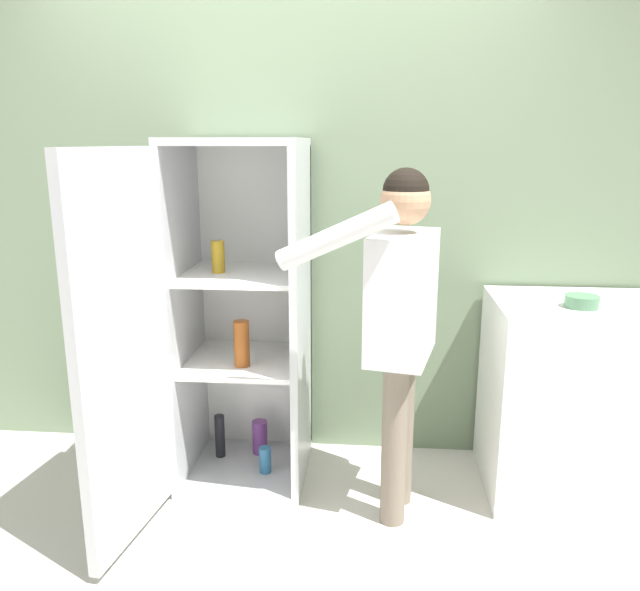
% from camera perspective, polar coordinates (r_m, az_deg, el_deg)
% --- Properties ---
extents(ground_plane, '(12.00, 12.00, 0.00)m').
position_cam_1_polar(ground_plane, '(2.81, -5.69, -22.08)').
color(ground_plane, beige).
extents(wall_back, '(7.00, 0.06, 2.55)m').
position_cam_1_polar(wall_back, '(3.27, -3.03, 7.30)').
color(wall_back, gray).
rests_on(wall_back, ground_plane).
extents(refrigerator, '(0.73, 1.21, 1.67)m').
position_cam_1_polar(refrigerator, '(2.98, -9.01, -2.36)').
color(refrigerator, '#B7BABC').
rests_on(refrigerator, ground_plane).
extents(person, '(0.69, 0.56, 1.55)m').
position_cam_1_polar(person, '(2.66, 7.34, -0.92)').
color(person, '#726656').
rests_on(person, ground_plane).
extents(counter, '(0.79, 0.63, 0.94)m').
position_cam_1_polar(counter, '(3.23, 22.17, -8.68)').
color(counter, white).
rests_on(counter, ground_plane).
extents(bowl, '(0.15, 0.15, 0.05)m').
position_cam_1_polar(bowl, '(2.99, 22.81, -0.50)').
color(bowl, '#517F5B').
rests_on(bowl, counter).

